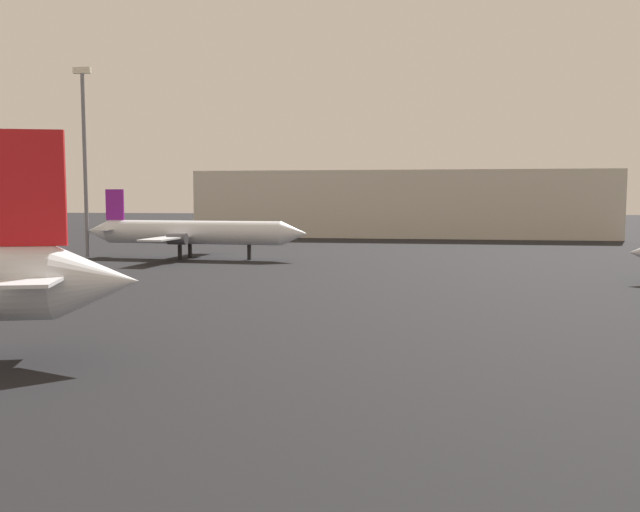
{
  "coord_description": "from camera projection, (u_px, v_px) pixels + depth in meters",
  "views": [
    {
      "loc": [
        0.22,
        -9.12,
        7.97
      ],
      "look_at": [
        -7.32,
        39.62,
        3.57
      ],
      "focal_mm": 37.47,
      "sensor_mm": 36.0,
      "label": 1
    }
  ],
  "objects": [
    {
      "name": "terminal_building",
      "position": [
        402.0,
        204.0,
        139.12
      ],
      "size": [
        80.92,
        27.32,
        13.02
      ],
      "primitive_type": "cube",
      "color": "beige",
      "rests_on": "ground_plane"
    },
    {
      "name": "light_mast_left",
      "position": [
        85.0,
        153.0,
        87.57
      ],
      "size": [
        2.4,
        0.5,
        24.73
      ],
      "color": "slate",
      "rests_on": "ground_plane"
    },
    {
      "name": "airplane_distant",
      "position": [
        192.0,
        232.0,
        85.69
      ],
      "size": [
        30.28,
        20.16,
        8.94
      ],
      "rotation": [
        0.0,
        0.0,
        -0.06
      ],
      "color": "silver",
      "rests_on": "ground_plane"
    }
  ]
}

